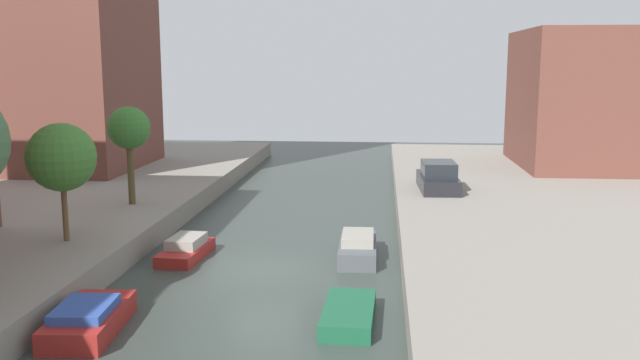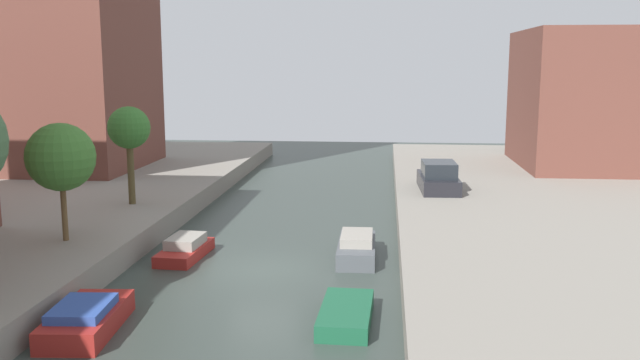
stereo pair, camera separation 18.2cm
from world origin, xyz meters
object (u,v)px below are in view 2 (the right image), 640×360
Objects in this scene: low_block_right at (602,99)px; parked_car at (438,178)px; street_tree_3 at (129,129)px; moored_boat_right_3 at (357,248)px; street_tree_2 at (61,157)px; moored_boat_left_3 at (185,249)px; moored_boat_right_2 at (346,314)px; moored_boat_left_2 at (86,318)px.

low_block_right is 14.94m from parked_car.
moored_boat_right_3 is (10.74, -4.64, -4.08)m from street_tree_3.
street_tree_2 is 5.75m from moored_boat_left_3.
moored_boat_right_3 is (0.02, 6.72, 0.18)m from moored_boat_right_2.
street_tree_3 reaches higher than moored_boat_left_3.
low_block_right is 29.25m from street_tree_3.
parked_car is 16.77m from moored_boat_right_2.
parked_car is 20.90m from moored_boat_left_2.
parked_car is (14.54, 11.64, -2.48)m from street_tree_2.
moored_boat_left_2 is at bearing -74.82° from street_tree_3.
parked_car is 1.30× the size of moored_boat_right_2.
parked_car is 1.17× the size of moored_boat_left_2.
moored_boat_left_2 is (3.46, -6.03, -3.73)m from street_tree_2.
street_tree_2 is 12.30m from moored_boat_right_2.
parked_car reaches higher than moored_boat_right_2.
parked_car is (14.54, 4.91, -2.88)m from street_tree_3.
street_tree_2 is at bearing -159.01° from moored_boat_left_3.
moored_boat_left_3 is 6.71m from moored_boat_right_3.
low_block_right is at bearing 39.94° from street_tree_2.
parked_car reaches higher than moored_boat_left_2.
moored_boat_right_2 is 0.87× the size of moored_boat_right_3.
moored_boat_right_2 is (10.73, -4.62, -3.87)m from street_tree_2.
street_tree_3 is 1.18× the size of moored_boat_right_3.
street_tree_3 is at bearing -150.24° from low_block_right.
moored_boat_right_3 reaches higher than moored_boat_left_3.
low_block_right is 2.39× the size of parked_car.
street_tree_2 is at bearing -141.32° from parked_car.
moored_boat_left_3 is 0.99× the size of moored_boat_right_2.
street_tree_3 reaches higher than street_tree_2.
moored_boat_left_2 is (-11.08, -17.67, -1.24)m from parked_car.
street_tree_3 is 1.36× the size of moored_boat_right_2.
street_tree_2 is 6.75m from street_tree_3.
street_tree_3 is at bearing 90.00° from street_tree_2.
street_tree_3 is at bearing 128.06° from moored_boat_left_3.
low_block_right is 35.34m from moored_boat_left_2.
moored_boat_left_2 reaches higher than moored_boat_left_3.
parked_car reaches higher than moored_boat_right_3.
moored_boat_left_2 is 10.91m from moored_boat_right_3.
street_tree_3 is 15.61m from parked_car.
low_block_right is at bearing 60.47° from moored_boat_right_2.
low_block_right is at bearing 42.72° from moored_boat_left_3.
moored_boat_left_3 is at bearing -136.11° from parked_car.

